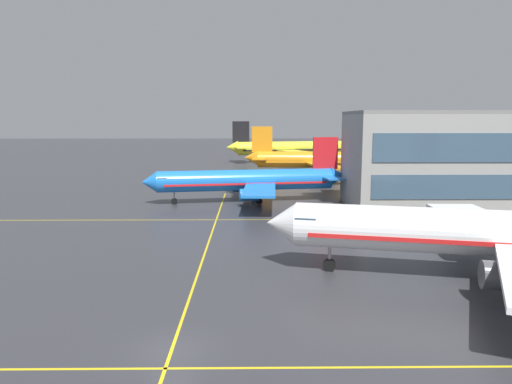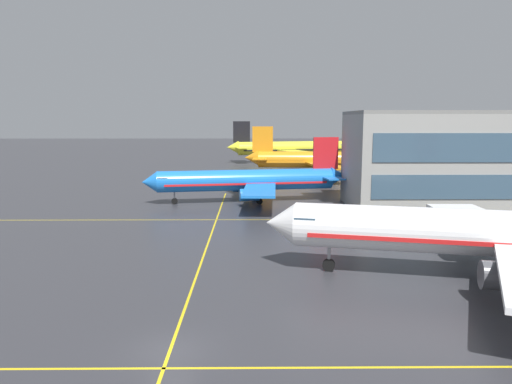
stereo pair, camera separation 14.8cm
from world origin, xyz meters
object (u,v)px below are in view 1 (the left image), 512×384
airliner_third_row (324,160)px  airliner_far_left_stand (290,148)px  airliner_second_row (249,180)px  airliner_front_gate (499,234)px

airliner_third_row → airliner_far_left_stand: bearing=96.8°
airliner_second_row → airliner_front_gate: bearing=-61.9°
airliner_second_row → airliner_far_left_stand: bearing=80.2°
airliner_second_row → airliner_third_row: size_ratio=0.89×
airliner_front_gate → airliner_third_row: airliner_front_gate is taller
airliner_third_row → airliner_far_left_stand: 38.69m
airliner_front_gate → airliner_second_row: airliner_front_gate is taller
airliner_front_gate → airliner_far_left_stand: bearing=94.1°
airliner_second_row → airliner_third_row: (16.82, 32.68, 0.42)m
airliner_far_left_stand → airliner_third_row: bearing=-83.2°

